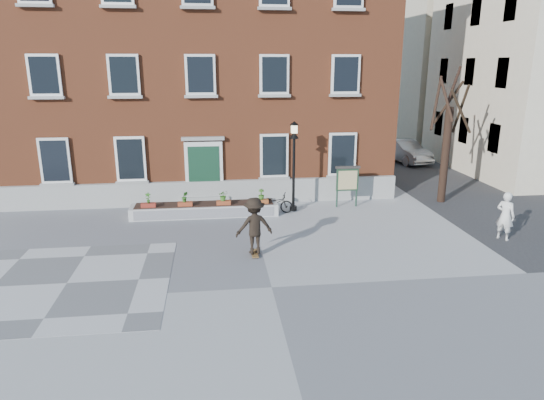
{
  "coord_description": "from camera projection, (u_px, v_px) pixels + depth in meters",
  "views": [
    {
      "loc": [
        -1.55,
        -12.77,
        6.31
      ],
      "look_at": [
        0.5,
        4.0,
        1.5
      ],
      "focal_mm": 32.0,
      "sensor_mm": 36.0,
      "label": 1
    }
  ],
  "objects": [
    {
      "name": "checker_patch",
      "position": [
        67.0,
        283.0,
        14.35
      ],
      "size": [
        6.0,
        6.0,
        0.01
      ],
      "primitive_type": "cube",
      "color": "slate",
      "rests_on": "ground"
    },
    {
      "name": "ground",
      "position": [
        272.0,
        287.0,
        14.1
      ],
      "size": [
        100.0,
        100.0,
        0.0
      ],
      "primitive_type": "plane",
      "color": "#98989A",
      "rests_on": "ground"
    },
    {
      "name": "bare_tree",
      "position": [
        447.0,
        143.0,
        22.03
      ],
      "size": [
        1.83,
        1.83,
        6.16
      ],
      "color": "black",
      "rests_on": "ground"
    },
    {
      "name": "brick_building",
      "position": [
        202.0,
        63.0,
        25.48
      ],
      "size": [
        18.4,
        10.85,
        12.6
      ],
      "color": "brown",
      "rests_on": "ground"
    },
    {
      "name": "notice_board",
      "position": [
        347.0,
        180.0,
        21.65
      ],
      "size": [
        1.1,
        0.16,
        1.87
      ],
      "color": "#193326",
      "rests_on": "ground"
    },
    {
      "name": "planter_assembly",
      "position": [
        205.0,
        209.0,
        20.63
      ],
      "size": [
        6.2,
        1.12,
        1.15
      ],
      "color": "silver",
      "rests_on": "ground"
    },
    {
      "name": "lamp_post",
      "position": [
        294.0,
        154.0,
        20.73
      ],
      "size": [
        0.4,
        0.4,
        3.93
      ],
      "color": "black",
      "rests_on": "ground"
    },
    {
      "name": "bystander",
      "position": [
        505.0,
        216.0,
        17.69
      ],
      "size": [
        0.73,
        0.79,
        1.81
      ],
      "primitive_type": "imported",
      "rotation": [
        0.0,
        0.0,
        2.16
      ],
      "color": "silver",
      "rests_on": "ground"
    },
    {
      "name": "side_street",
      "position": [
        497.0,
        52.0,
        33.17
      ],
      "size": [
        15.2,
        36.0,
        14.5
      ],
      "color": "#363538",
      "rests_on": "ground"
    },
    {
      "name": "parked_car",
      "position": [
        404.0,
        151.0,
        31.66
      ],
      "size": [
        2.5,
        4.66,
        1.46
      ],
      "primitive_type": "imported",
      "rotation": [
        0.0,
        0.0,
        0.23
      ],
      "color": "#ACAEB1",
      "rests_on": "ground"
    },
    {
      "name": "bicycle",
      "position": [
        274.0,
        203.0,
        21.05
      ],
      "size": [
        1.74,
        1.03,
        0.87
      ],
      "primitive_type": "imported",
      "rotation": [
        0.0,
        0.0,
        1.27
      ],
      "color": "black",
      "rests_on": "ground"
    },
    {
      "name": "skateboarder",
      "position": [
        254.0,
        226.0,
        16.19
      ],
      "size": [
        1.36,
        0.92,
        2.02
      ],
      "color": "brown",
      "rests_on": "ground"
    }
  ]
}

